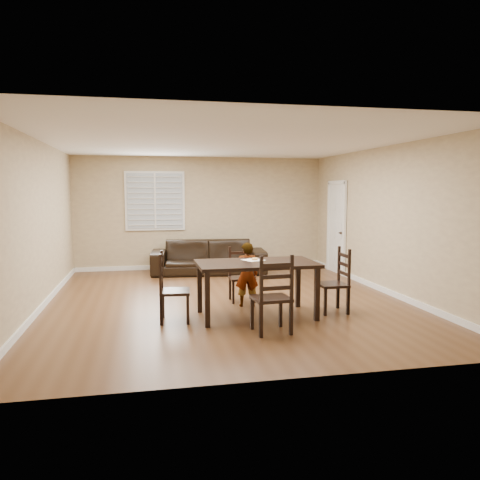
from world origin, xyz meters
name	(u,v)px	position (x,y,z in m)	size (l,w,h in m)	color
ground	(226,300)	(0.00, 0.00, 0.00)	(7.00, 7.00, 0.00)	#55351D
room	(226,196)	(0.04, 0.18, 1.81)	(6.04, 7.04, 2.72)	tan
dining_table	(256,268)	(0.27, -1.13, 0.74)	(1.78, 1.02, 0.83)	black
chair_near	(241,276)	(0.26, -0.02, 0.42)	(0.43, 0.40, 0.93)	black
chair_far	(275,299)	(0.29, -2.07, 0.48)	(0.51, 0.48, 1.07)	black
chair_left	(166,290)	(-1.07, -1.13, 0.46)	(0.46, 0.49, 1.01)	black
chair_right	(339,283)	(1.61, -1.12, 0.46)	(0.43, 0.46, 1.01)	black
child	(247,274)	(0.26, -0.49, 0.53)	(0.39, 0.25, 1.06)	gray
napkin	(253,260)	(0.27, -0.93, 0.83)	(0.28, 0.28, 0.00)	white
donut	(255,259)	(0.29, -0.93, 0.85)	(0.10, 0.10, 0.04)	#DCA04E
sofa	(209,257)	(0.07, 2.70, 0.38)	(2.59, 1.01, 0.76)	black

